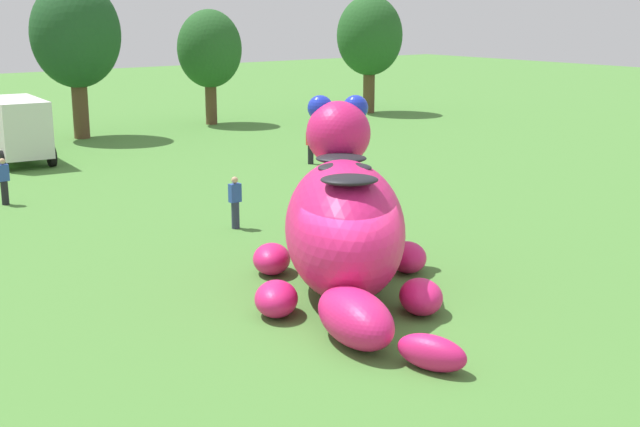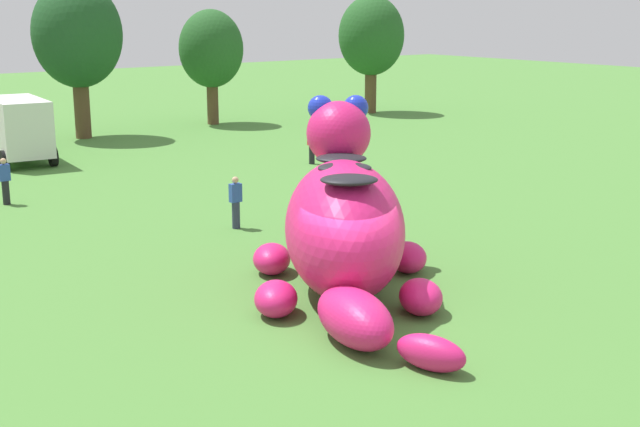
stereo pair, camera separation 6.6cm
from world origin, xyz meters
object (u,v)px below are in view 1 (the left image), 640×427
spectator_near_inflatable (235,203)px  spectator_by_cars (311,146)px  box_truck (14,127)px  giant_inflatable_creature (345,226)px  spectator_mid_field (4,182)px

spectator_near_inflatable → spectator_by_cars: (8.91, 7.89, 0.00)m
box_truck → spectator_by_cars: (10.44, -9.01, -0.75)m
giant_inflatable_creature → spectator_near_inflatable: (1.17, 7.10, -0.86)m
spectator_mid_field → spectator_by_cars: bearing=-0.4°
spectator_near_inflatable → box_truck: bearing=95.2°
box_truck → spectator_near_inflatable: (1.53, -16.90, -0.75)m
spectator_mid_field → giant_inflatable_creature: bearing=-76.3°
spectator_by_cars → box_truck: bearing=139.2°
giant_inflatable_creature → box_truck: giant_inflatable_creature is taller
giant_inflatable_creature → box_truck: (-0.36, 24.00, -0.11)m
giant_inflatable_creature → spectator_by_cars: size_ratio=5.23×
spectator_near_inflatable → giant_inflatable_creature: bearing=-99.4°
spectator_near_inflatable → spectator_by_cars: same height
box_truck → spectator_by_cars: size_ratio=3.85×
box_truck → spectator_near_inflatable: box_truck is taller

